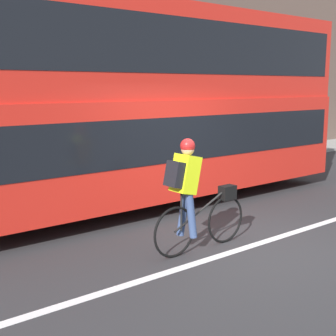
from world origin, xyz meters
The scene contains 7 objects.
ground_plane centered at (0.00, 0.00, 0.00)m, with size 80.00×80.00×0.00m, color #2D2D30.
road_center_line centered at (0.00, -0.17, 0.00)m, with size 50.00×0.14×0.01m, color silver.
sidewalk_curb centered at (0.00, 5.86, 0.05)m, with size 60.00×1.76×0.10m.
building_facade centered at (0.00, 6.89, 3.14)m, with size 60.00×0.30×6.29m.
bus centered at (0.40, 2.99, 2.18)m, with size 9.17×2.47×3.93m.
cyclist_on_bike centered at (-0.83, 0.21, 0.91)m, with size 1.78×0.32×1.70m.
trash_bin centered at (0.24, 5.78, 0.54)m, with size 0.48×0.48×0.87m.
Camera 1 is at (-5.25, -4.72, 2.43)m, focal length 50.00 mm.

